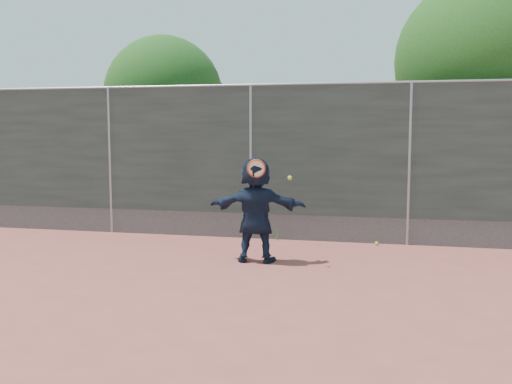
# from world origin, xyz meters

# --- Properties ---
(ground) EXTENTS (80.00, 80.00, 0.00)m
(ground) POSITION_xyz_m (0.00, 0.00, 0.00)
(ground) COLOR #9E4C42
(ground) RESTS_ON ground
(player) EXTENTS (1.61, 0.59, 1.71)m
(player) POSITION_xyz_m (0.55, 1.55, 0.85)
(player) COLOR #121D33
(player) RESTS_ON ground
(ball_ground) EXTENTS (0.07, 0.07, 0.07)m
(ball_ground) POSITION_xyz_m (2.45, 3.34, 0.03)
(ball_ground) COLOR #C1D62F
(ball_ground) RESTS_ON ground
(fence) EXTENTS (20.00, 0.06, 3.03)m
(fence) POSITION_xyz_m (-0.00, 3.50, 1.58)
(fence) COLOR #38423D
(fence) RESTS_ON ground
(swing_action) EXTENTS (0.71, 0.13, 0.51)m
(swing_action) POSITION_xyz_m (0.65, 1.35, 1.50)
(swing_action) COLOR red
(swing_action) RESTS_ON ground
(tree_right) EXTENTS (3.78, 3.60, 5.39)m
(tree_right) POSITION_xyz_m (4.68, 5.75, 3.49)
(tree_right) COLOR #382314
(tree_right) RESTS_ON ground
(tree_left) EXTENTS (3.15, 3.00, 4.53)m
(tree_left) POSITION_xyz_m (-2.85, 6.55, 2.94)
(tree_left) COLOR #382314
(tree_left) RESTS_ON ground
(weed_clump) EXTENTS (0.68, 0.07, 0.30)m
(weed_clump) POSITION_xyz_m (0.29, 3.38, 0.13)
(weed_clump) COLOR #387226
(weed_clump) RESTS_ON ground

